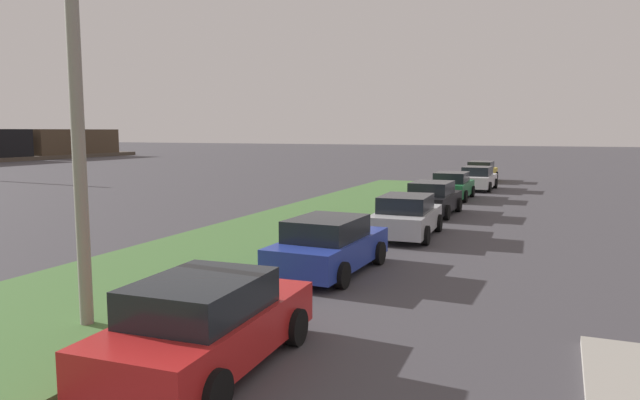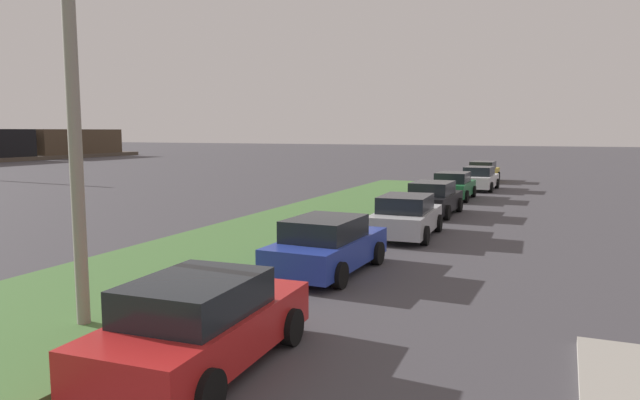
{
  "view_description": "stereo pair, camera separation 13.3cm",
  "coord_description": "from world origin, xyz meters",
  "px_view_note": "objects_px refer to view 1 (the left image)",
  "views": [
    {
      "loc": [
        -0.69,
        -2.46,
        3.67
      ],
      "look_at": [
        19.77,
        6.08,
        1.03
      ],
      "focal_mm": 32.55,
      "sensor_mm": 36.0,
      "label": 1
    },
    {
      "loc": [
        -0.64,
        -2.58,
        3.67
      ],
      "look_at": [
        19.77,
        6.08,
        1.03
      ],
      "focal_mm": 32.55,
      "sensor_mm": 36.0,
      "label": 2
    }
  ],
  "objects_px": {
    "parked_car_blue": "(329,246)",
    "streetlight": "(87,89)",
    "parked_car_red": "(207,324)",
    "parked_car_green": "(452,186)",
    "parked_car_white": "(478,178)",
    "parked_car_yellow": "(481,172)",
    "parked_car_silver": "(406,216)",
    "parked_car_black": "(432,199)"
  },
  "relations": [
    {
      "from": "parked_car_green",
      "to": "streetlight",
      "type": "distance_m",
      "value": 24.11
    },
    {
      "from": "parked_car_silver",
      "to": "parked_car_yellow",
      "type": "distance_m",
      "value": 24.07
    },
    {
      "from": "parked_car_white",
      "to": "parked_car_black",
      "type": "bearing_deg",
      "value": 179.79
    },
    {
      "from": "parked_car_blue",
      "to": "parked_car_green",
      "type": "bearing_deg",
      "value": 1.48
    },
    {
      "from": "parked_car_red",
      "to": "parked_car_yellow",
      "type": "distance_m",
      "value": 36.36
    },
    {
      "from": "parked_car_silver",
      "to": "parked_car_white",
      "type": "xyz_separation_m",
      "value": [
        17.59,
        -0.1,
        0.0
      ]
    },
    {
      "from": "parked_car_silver",
      "to": "parked_car_white",
      "type": "relative_size",
      "value": 1.01
    },
    {
      "from": "parked_car_silver",
      "to": "parked_car_yellow",
      "type": "bearing_deg",
      "value": -1.28
    },
    {
      "from": "streetlight",
      "to": "parked_car_green",
      "type": "bearing_deg",
      "value": -5.38
    },
    {
      "from": "parked_car_green",
      "to": "parked_car_yellow",
      "type": "bearing_deg",
      "value": -0.3
    },
    {
      "from": "parked_car_blue",
      "to": "streetlight",
      "type": "height_order",
      "value": "streetlight"
    },
    {
      "from": "parked_car_yellow",
      "to": "parked_car_green",
      "type": "bearing_deg",
      "value": -178.83
    },
    {
      "from": "parked_car_blue",
      "to": "parked_car_yellow",
      "type": "distance_m",
      "value": 29.91
    },
    {
      "from": "parked_car_black",
      "to": "parked_car_yellow",
      "type": "bearing_deg",
      "value": 1.85
    },
    {
      "from": "parked_car_yellow",
      "to": "parked_car_red",
      "type": "bearing_deg",
      "value": -178.0
    },
    {
      "from": "streetlight",
      "to": "parked_car_silver",
      "type": "bearing_deg",
      "value": -13.22
    },
    {
      "from": "parked_car_red",
      "to": "parked_car_black",
      "type": "relative_size",
      "value": 1.01
    },
    {
      "from": "parked_car_black",
      "to": "parked_car_green",
      "type": "relative_size",
      "value": 1.01
    },
    {
      "from": "parked_car_silver",
      "to": "parked_car_white",
      "type": "height_order",
      "value": "same"
    },
    {
      "from": "parked_car_red",
      "to": "parked_car_blue",
      "type": "xyz_separation_m",
      "value": [
        6.45,
        0.55,
        0.0
      ]
    },
    {
      "from": "parked_car_silver",
      "to": "parked_car_green",
      "type": "height_order",
      "value": "same"
    },
    {
      "from": "parked_car_white",
      "to": "streetlight",
      "type": "height_order",
      "value": "streetlight"
    },
    {
      "from": "parked_car_red",
      "to": "parked_car_blue",
      "type": "bearing_deg",
      "value": 2.53
    },
    {
      "from": "parked_car_red",
      "to": "parked_car_yellow",
      "type": "bearing_deg",
      "value": -1.56
    },
    {
      "from": "parked_car_silver",
      "to": "parked_car_black",
      "type": "xyz_separation_m",
      "value": [
        5.67,
        0.27,
        0.0
      ]
    },
    {
      "from": "parked_car_black",
      "to": "streetlight",
      "type": "relative_size",
      "value": 0.58
    },
    {
      "from": "parked_car_black",
      "to": "parked_car_yellow",
      "type": "distance_m",
      "value": 18.4
    },
    {
      "from": "parked_car_blue",
      "to": "parked_car_green",
      "type": "height_order",
      "value": "same"
    },
    {
      "from": "parked_car_blue",
      "to": "parked_car_yellow",
      "type": "height_order",
      "value": "same"
    },
    {
      "from": "parked_car_white",
      "to": "streetlight",
      "type": "distance_m",
      "value": 29.69
    },
    {
      "from": "parked_car_red",
      "to": "parked_car_green",
      "type": "xyz_separation_m",
      "value": [
        24.28,
        0.49,
        0.0
      ]
    },
    {
      "from": "parked_car_white",
      "to": "parked_car_yellow",
      "type": "bearing_deg",
      "value": 6.94
    },
    {
      "from": "parked_car_blue",
      "to": "parked_car_white",
      "type": "bearing_deg",
      "value": -0.0
    },
    {
      "from": "parked_car_silver",
      "to": "parked_car_green",
      "type": "xyz_separation_m",
      "value": [
        11.99,
        0.53,
        0.0
      ]
    },
    {
      "from": "streetlight",
      "to": "parked_car_red",
      "type": "bearing_deg",
      "value": -101.63
    },
    {
      "from": "parked_car_red",
      "to": "streetlight",
      "type": "relative_size",
      "value": 0.58
    },
    {
      "from": "parked_car_red",
      "to": "parked_car_green",
      "type": "distance_m",
      "value": 24.29
    },
    {
      "from": "parked_car_green",
      "to": "parked_car_yellow",
      "type": "distance_m",
      "value": 12.08
    },
    {
      "from": "parked_car_white",
      "to": "parked_car_silver",
      "type": "bearing_deg",
      "value": -178.74
    },
    {
      "from": "parked_car_red",
      "to": "parked_car_black",
      "type": "height_order",
      "value": "same"
    },
    {
      "from": "parked_car_yellow",
      "to": "streetlight",
      "type": "relative_size",
      "value": 0.58
    },
    {
      "from": "parked_car_black",
      "to": "parked_car_yellow",
      "type": "height_order",
      "value": "same"
    }
  ]
}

